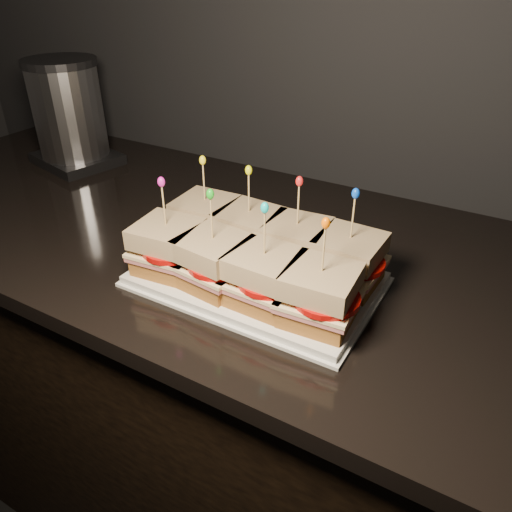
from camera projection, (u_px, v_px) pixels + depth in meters
The scene contains 64 objects.
cabinet at pixel (281, 422), 1.19m from camera, with size 2.12×0.68×0.88m, color black.
granite_slab at pixel (288, 259), 0.95m from camera, with size 2.16×0.72×0.03m, color black.
platter at pixel (256, 279), 0.85m from camera, with size 0.39×0.24×0.02m, color white.
platter_rim at pixel (256, 282), 0.85m from camera, with size 0.40×0.25×0.01m, color white.
sandwich_0_bread_bot at pixel (207, 234), 0.94m from camera, with size 0.10×0.10×0.03m, color brown.
sandwich_0_ham at pixel (206, 226), 0.93m from camera, with size 0.11×0.10×0.01m, color #C25E5F.
sandwich_0_cheese at pixel (206, 223), 0.92m from camera, with size 0.11×0.11×0.01m, color #FEE2A1.
sandwich_0_tomato at pixel (209, 222), 0.91m from camera, with size 0.10×0.10×0.01m, color #B80B07.
sandwich_0_bread_top at pixel (205, 208), 0.91m from camera, with size 0.10×0.10×0.03m, color brown.
sandwich_0_pick at pixel (204, 184), 0.88m from camera, with size 0.00×0.00×0.09m, color tan.
sandwich_0_frill at pixel (203, 160), 0.86m from camera, with size 0.01×0.01×0.02m, color yellow.
sandwich_1_bread_bot at pixel (249, 247), 0.90m from camera, with size 0.10×0.10×0.03m, color brown.
sandwich_1_ham at pixel (249, 238), 0.89m from camera, with size 0.11×0.10×0.01m, color #C25E5F.
sandwich_1_cheese at pixel (249, 235), 0.88m from camera, with size 0.11×0.11×0.01m, color #FEE2A1.
sandwich_1_tomato at pixel (253, 234), 0.87m from camera, with size 0.10×0.10×0.01m, color #B80B07.
sandwich_1_bread_top at pixel (249, 220), 0.87m from camera, with size 0.10×0.10×0.03m, color brown.
sandwich_1_pick at pixel (249, 195), 0.84m from camera, with size 0.00×0.00×0.09m, color tan.
sandwich_1_frill at pixel (249, 170), 0.82m from camera, with size 0.01×0.01×0.02m, color #E2E60A.
sandwich_2_bread_bot at pixel (296, 260), 0.86m from camera, with size 0.10×0.10×0.03m, color brown.
sandwich_2_ham at pixel (296, 251), 0.85m from camera, with size 0.11×0.10×0.01m, color #C25E5F.
sandwich_2_cheese at pixel (296, 248), 0.84m from camera, with size 0.11×0.11×0.01m, color #FEE2A1.
sandwich_2_tomato at pixel (301, 247), 0.83m from camera, with size 0.10×0.10×0.01m, color #B80B07.
sandwich_2_bread_top at pixel (297, 233), 0.83m from camera, with size 0.10×0.10×0.03m, color brown.
sandwich_2_pick at pixel (298, 207), 0.80m from camera, with size 0.00×0.00×0.09m, color tan.
sandwich_2_frill at pixel (299, 181), 0.78m from camera, with size 0.01×0.01×0.02m, color red.
sandwich_3_bread_bot at pixel (346, 275), 0.82m from camera, with size 0.10×0.10×0.03m, color brown.
sandwich_3_ham at pixel (347, 266), 0.81m from camera, with size 0.11×0.10×0.01m, color #C25E5F.
sandwich_3_cheese at pixel (348, 262), 0.80m from camera, with size 0.11×0.11×0.01m, color #FEE2A1.
sandwich_3_tomato at pixel (354, 262), 0.79m from camera, with size 0.10×0.10×0.01m, color #B80B07.
sandwich_3_bread_top at pixel (350, 247), 0.79m from camera, with size 0.10×0.10×0.03m, color brown.
sandwich_3_pick at pixel (353, 220), 0.76m from camera, with size 0.00×0.00×0.09m, color tan.
sandwich_3_frill at pixel (356, 193), 0.74m from camera, with size 0.01×0.01×0.02m, color blue.
sandwich_4_bread_bot at pixel (170, 261), 0.85m from camera, with size 0.10×0.10×0.03m, color brown.
sandwich_4_ham at pixel (169, 252), 0.84m from camera, with size 0.11×0.10×0.01m, color #C25E5F.
sandwich_4_cheese at pixel (168, 249), 0.84m from camera, with size 0.11×0.11×0.01m, color #FEE2A1.
sandwich_4_tomato at pixel (171, 248), 0.83m from camera, with size 0.10×0.10×0.01m, color #B80B07.
sandwich_4_bread_top at pixel (167, 234), 0.83m from camera, with size 0.10×0.10×0.03m, color brown.
sandwich_4_pick at pixel (164, 208), 0.80m from camera, with size 0.00×0.00×0.09m, color tan.
sandwich_4_frill at pixel (161, 182), 0.78m from camera, with size 0.01×0.01×0.02m, color #D21AA0.
sandwich_5_bread_bot at pixel (214, 276), 0.81m from camera, with size 0.10×0.10×0.03m, color brown.
sandwich_5_ham at pixel (214, 267), 0.80m from camera, with size 0.11×0.10×0.01m, color #C25E5F.
sandwich_5_cheese at pixel (214, 263), 0.80m from camera, with size 0.11×0.11×0.01m, color #FEE2A1.
sandwich_5_tomato at pixel (218, 263), 0.79m from camera, with size 0.10×0.10×0.01m, color #B80B07.
sandwich_5_bread_top at pixel (213, 248), 0.79m from camera, with size 0.10×0.10×0.03m, color brown.
sandwich_5_pick at pixel (212, 221), 0.76m from camera, with size 0.00×0.00×0.09m, color tan.
sandwich_5_frill at pixel (210, 194), 0.74m from camera, with size 0.01×0.01×0.02m, color green.
sandwich_6_bread_bot at pixel (264, 293), 0.77m from camera, with size 0.10×0.10×0.03m, color brown.
sandwich_6_ham at pixel (264, 283), 0.76m from camera, with size 0.11×0.10×0.01m, color #C25E5F.
sandwich_6_cheese at pixel (264, 279), 0.76m from camera, with size 0.11×0.11×0.01m, color #FEE2A1.
sandwich_6_tomato at pixel (269, 279), 0.75m from camera, with size 0.10×0.10×0.01m, color #B80B07.
sandwich_6_bread_top at pixel (264, 263), 0.75m from camera, with size 0.10×0.10×0.03m, color brown.
sandwich_6_pick at pixel (264, 236), 0.72m from camera, with size 0.00×0.00×0.09m, color tan.
sandwich_6_frill at pixel (265, 208), 0.70m from camera, with size 0.01×0.01×0.02m, color #08CAC8.
sandwich_7_bread_bot at pixel (319, 311), 0.73m from camera, with size 0.10×0.10×0.03m, color brown.
sandwich_7_ham at pixel (319, 301), 0.72m from camera, with size 0.11×0.10×0.01m, color #C25E5F.
sandwich_7_cheese at pixel (320, 297), 0.72m from camera, with size 0.11×0.11×0.01m, color #FEE2A1.
sandwich_7_tomato at pixel (326, 298), 0.71m from camera, with size 0.10×0.10×0.01m, color #B80B07.
sandwich_7_bread_top at pixel (321, 281), 0.71m from camera, with size 0.10×0.10×0.03m, color brown.
sandwich_7_pick at pixel (323, 252), 0.68m from camera, with size 0.00×0.00×0.09m, color tan.
sandwich_7_frill at pixel (326, 223), 0.66m from camera, with size 0.01×0.01×0.02m, color #FE6602.
appliance_base at pixel (78, 159), 1.34m from camera, with size 0.21×0.17×0.03m, color #262628.
appliance_body at pixel (68, 112), 1.27m from camera, with size 0.17×0.17×0.22m, color silver.
appliance_lid at pixel (59, 62), 1.21m from camera, with size 0.18×0.18×0.02m, color #262628.
appliance at pixel (69, 114), 1.27m from camera, with size 0.21×0.17×0.27m, color silver, non-canonical shape.
Camera 1 is at (-0.33, 0.92, 1.40)m, focal length 35.00 mm.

